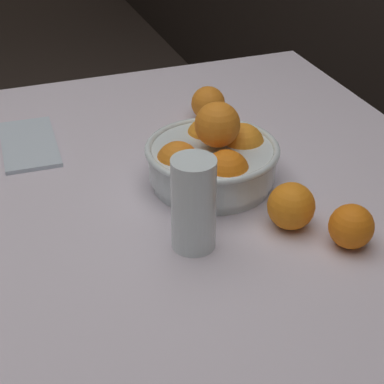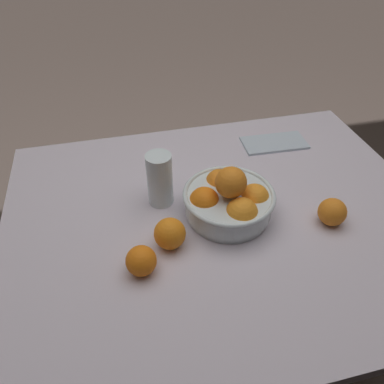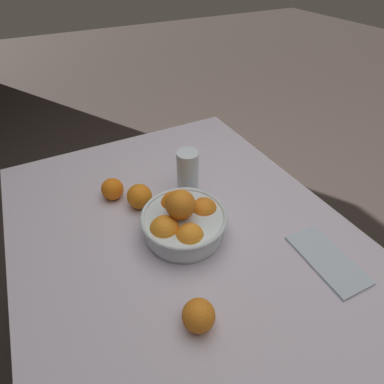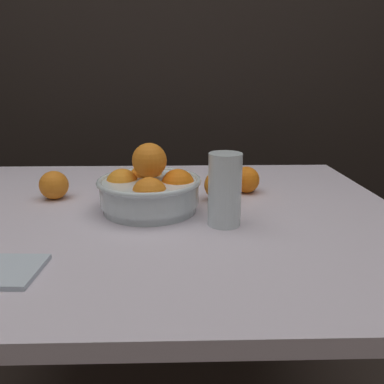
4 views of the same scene
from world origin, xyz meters
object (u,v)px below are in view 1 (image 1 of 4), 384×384
(juice_glass, at_px, (194,208))
(orange_loose_near_bowl, at_px, (351,226))
(fruit_bowl, at_px, (213,158))
(orange_loose_front, at_px, (208,103))
(orange_loose_aside, at_px, (291,206))

(juice_glass, xyz_separation_m, orange_loose_near_bowl, (0.08, 0.22, -0.03))
(fruit_bowl, relative_size, orange_loose_front, 3.30)
(fruit_bowl, bearing_deg, orange_loose_front, 160.68)
(orange_loose_aside, bearing_deg, orange_loose_near_bowl, 39.30)
(orange_loose_aside, bearing_deg, orange_loose_front, 177.23)
(orange_loose_near_bowl, distance_m, orange_loose_front, 0.49)
(juice_glass, relative_size, orange_loose_front, 2.11)
(orange_loose_front, bearing_deg, orange_loose_aside, -2.77)
(fruit_bowl, relative_size, juice_glass, 1.57)
(fruit_bowl, distance_m, juice_glass, 0.19)
(orange_loose_front, bearing_deg, orange_loose_near_bowl, 4.98)
(juice_glass, distance_m, orange_loose_aside, 0.16)
(orange_loose_near_bowl, bearing_deg, orange_loose_aside, -140.70)
(fruit_bowl, bearing_deg, orange_loose_near_bowl, 27.93)
(fruit_bowl, xyz_separation_m, orange_loose_front, (-0.25, 0.09, -0.02))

